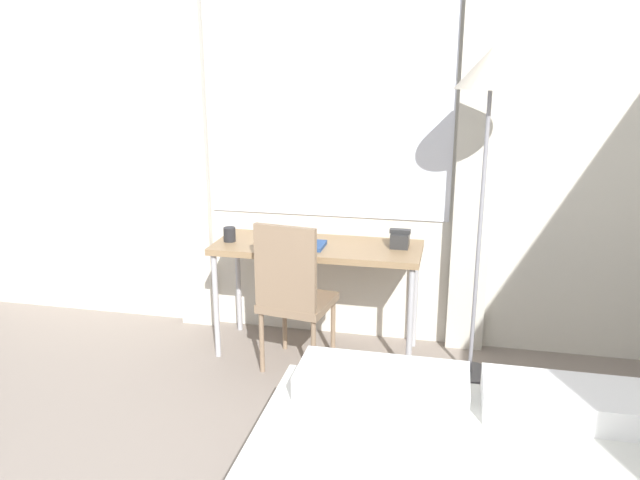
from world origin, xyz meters
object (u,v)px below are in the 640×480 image
object	(u,v)px
desk_chair	(293,291)
standing_lamp	(490,93)
desk	(317,254)
book	(301,245)
mug	(230,234)
telephone	(400,239)

from	to	relation	value
desk_chair	standing_lamp	size ratio (longest dim) A/B	0.49
desk	desk_chair	world-z (taller)	desk_chair
book	mug	distance (m)	0.48
standing_lamp	mug	size ratio (longest dim) A/B	20.97
book	mug	bearing A→B (deg)	178.14
standing_lamp	mug	world-z (taller)	standing_lamp
standing_lamp	desk_chair	bearing A→B (deg)	-171.82
standing_lamp	book	bearing A→B (deg)	176.32
desk_chair	mug	distance (m)	0.59
standing_lamp	telephone	bearing A→B (deg)	157.41
desk	book	distance (m)	0.14
desk_chair	telephone	size ratio (longest dim) A/B	6.89
standing_lamp	telephone	size ratio (longest dim) A/B	13.94
desk_chair	mug	world-z (taller)	desk_chair
book	desk	bearing A→B (deg)	34.62
desk	mug	bearing A→B (deg)	-175.19
desk_chair	book	distance (m)	0.32
book	desk_chair	bearing A→B (deg)	-89.00
telephone	book	distance (m)	0.62
standing_lamp	desk	bearing A→B (deg)	172.34
desk_chair	book	world-z (taller)	desk_chair
telephone	desk	bearing A→B (deg)	-172.98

